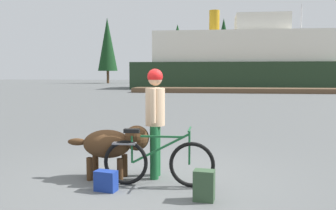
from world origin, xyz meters
The scene contains 13 objects.
ground_plane centered at (0.00, 0.00, 0.00)m, with size 160.00×160.00×0.00m, color #595B5B.
bicycle centered at (0.26, -0.27, 0.38)m, with size 1.73×0.44×0.90m.
person_cyclist centered at (0.15, 0.19, 1.10)m, with size 0.32×0.53×1.80m.
dog centered at (-0.52, 0.03, 0.58)m, with size 1.37×0.54×0.89m.
backpack centered at (0.99, -0.83, 0.21)m, with size 0.28×0.20×0.42m, color #334C33.
handbag_pannier centered at (-0.46, -0.60, 0.15)m, with size 0.32×0.18×0.30m, color navy.
dock_pier centered at (3.90, 26.46, 0.20)m, with size 19.92×2.77×0.40m, color brown.
ferry_boat centered at (3.81, 34.50, 2.93)m, with size 22.57×7.25×8.41m.
sailboat_moored centered at (10.63, 37.16, 0.50)m, with size 7.95×2.22×9.38m.
pine_tree_far_left centered at (-16.21, 52.06, 6.27)m, with size 3.17×3.17×10.57m.
pine_tree_center centered at (2.40, 52.45, 6.22)m, with size 3.53×3.53×10.17m.
pine_tree_far_right centered at (7.44, 50.35, 6.65)m, with size 4.17×4.17×10.36m.
pine_tree_mid_back centered at (-5.14, 55.40, 6.43)m, with size 3.75×3.75×9.73m.
Camera 1 is at (1.11, -5.68, 1.74)m, focal length 38.89 mm.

